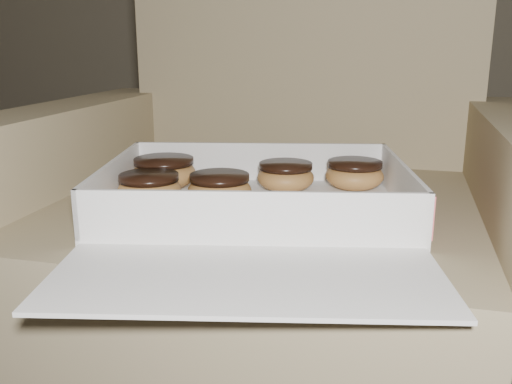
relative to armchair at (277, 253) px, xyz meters
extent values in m
cube|color=#9A8662|center=(0.00, -0.04, -0.08)|extent=(0.68, 0.68, 0.39)
cube|color=#9A8662|center=(0.00, 0.27, 0.36)|extent=(0.68, 0.13, 0.49)
cube|color=#9A8662|center=(-0.37, -0.04, -0.01)|extent=(0.11, 0.68, 0.53)
cube|color=#9A8662|center=(0.37, -0.04, -0.01)|extent=(0.11, 0.68, 0.53)
cube|color=white|center=(0.00, -0.13, 0.12)|extent=(0.48, 0.40, 0.01)
cube|color=white|center=(-0.04, 0.02, 0.16)|extent=(0.41, 0.09, 0.06)
cube|color=white|center=(0.03, -0.28, 0.16)|extent=(0.41, 0.09, 0.06)
cube|color=white|center=(-0.21, -0.18, 0.16)|extent=(0.07, 0.31, 0.06)
cube|color=white|center=(0.20, -0.09, 0.16)|extent=(0.07, 0.31, 0.06)
cube|color=#E85D62|center=(0.20, -0.09, 0.16)|extent=(0.07, 0.30, 0.05)
cube|color=white|center=(0.05, -0.37, 0.12)|extent=(0.44, 0.26, 0.01)
ellipsoid|color=#BC7B41|center=(-0.17, -0.08, 0.15)|extent=(0.10, 0.10, 0.05)
cylinder|color=black|center=(-0.17, -0.08, 0.17)|extent=(0.09, 0.09, 0.01)
ellipsoid|color=#BC7B41|center=(0.02, -0.04, 0.15)|extent=(0.09, 0.09, 0.04)
cylinder|color=black|center=(0.02, -0.04, 0.17)|extent=(0.08, 0.08, 0.01)
ellipsoid|color=#BC7B41|center=(0.13, -0.01, 0.15)|extent=(0.09, 0.09, 0.04)
cylinder|color=black|center=(0.13, -0.01, 0.17)|extent=(0.09, 0.09, 0.01)
ellipsoid|color=#BC7B41|center=(-0.05, -0.15, 0.15)|extent=(0.09, 0.09, 0.04)
cylinder|color=black|center=(-0.05, -0.15, 0.17)|extent=(0.09, 0.09, 0.01)
ellipsoid|color=#BC7B41|center=(-0.15, -0.17, 0.15)|extent=(0.09, 0.09, 0.04)
cylinder|color=black|center=(-0.15, -0.17, 0.17)|extent=(0.09, 0.09, 0.01)
ellipsoid|color=black|center=(0.15, -0.24, 0.13)|extent=(0.01, 0.01, 0.00)
ellipsoid|color=black|center=(-0.12, -0.26, 0.13)|extent=(0.01, 0.01, 0.00)
ellipsoid|color=black|center=(0.04, -0.17, 0.13)|extent=(0.01, 0.01, 0.00)
ellipsoid|color=black|center=(-0.12, -0.29, 0.13)|extent=(0.01, 0.01, 0.00)
ellipsoid|color=black|center=(0.03, -0.25, 0.13)|extent=(0.01, 0.01, 0.00)
camera|label=1|loc=(0.19, -0.90, 0.36)|focal=40.00mm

